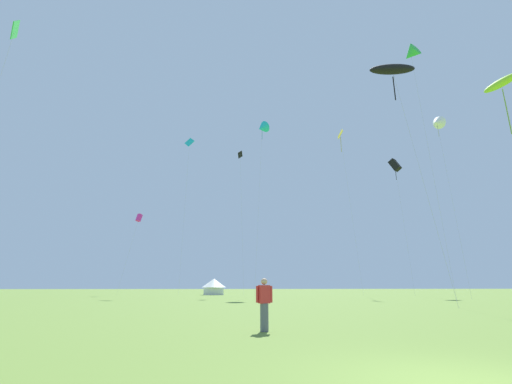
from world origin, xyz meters
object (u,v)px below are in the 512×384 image
Objects in this scene: person_spectator at (264,305)px; festival_tent_right at (214,286)px; kite_black_parafoil at (392,69)px; kite_yellow_diamond at (341,137)px; kite_white_delta at (437,123)px; kite_black_box at (395,165)px; kite_cyan_diamond at (189,145)px; kite_cyan_delta at (262,128)px; kite_green_diamond at (14,34)px; kite_lime_parafoil at (501,83)px; kite_magenta_box at (139,218)px; kite_black_diamond at (240,160)px; kite_green_delta at (411,54)px.

festival_tent_right reaches higher than person_spectator.
kite_yellow_diamond reaches higher than kite_black_parafoil.
kite_white_delta is 0.83× the size of kite_yellow_diamond.
kite_black_box is at bearing -24.60° from kite_yellow_diamond.
person_spectator is at bearing -80.83° from kite_cyan_diamond.
kite_cyan_delta reaches higher than kite_black_parafoil.
kite_black_box is 54.31m from kite_green_diamond.
kite_green_diamond is 1.12× the size of kite_lime_parafoil.
kite_cyan_diamond is at bearing 99.17° from person_spectator.
kite_green_diamond is at bearing -93.80° from kite_magenta_box.
person_spectator is (7.85, -48.67, -25.90)m from kite_cyan_diamond.
kite_green_diamond is (-32.32, 0.98, 1.90)m from kite_black_parafoil.
kite_magenta_box is (-36.53, 7.50, -14.39)m from kite_yellow_diamond.
kite_white_delta is 40.95m from kite_cyan_diamond.
kite_black_parafoil is 0.89× the size of kite_green_diamond.
person_spectator is at bearing -123.85° from kite_black_box.
kite_cyan_delta is 1.44× the size of kite_lime_parafoil.
kite_magenta_box is (-8.80, 3.87, -13.15)m from kite_cyan_diamond.
kite_black_diamond is at bearing 88.09° from person_spectator.
kite_cyan_diamond is 36.64m from kite_green_diamond.
kite_green_delta reaches higher than kite_black_diamond.
kite_yellow_diamond is 6.96× the size of festival_tent_right.
kite_green_diamond is at bearing -161.91° from kite_white_delta.
person_spectator is (16.65, -52.53, -12.75)m from kite_magenta_box.
kite_white_delta is 1.19× the size of kite_lime_parafoil.
kite_black_box reaches higher than person_spectator.
kite_magenta_box is at bearing 127.12° from kite_black_parafoil.
kite_yellow_diamond reaches higher than kite_magenta_box.
kite_green_diamond is at bearing -149.89° from kite_black_box.
festival_tent_right is at bearing 162.76° from kite_yellow_diamond.
kite_white_delta reaches higher than person_spectator.
kite_green_diamond is 5.46× the size of festival_tent_right.
kite_black_parafoil is 1.44× the size of kite_magenta_box.
kite_black_parafoil reaches higher than festival_tent_right.
kite_magenta_box reaches higher than festival_tent_right.
kite_magenta_box is (-44.43, 11.12, -7.89)m from kite_black_box.
kite_magenta_box is at bearing 86.20° from kite_green_diamond.
person_spectator is at bearing -96.74° from kite_cyan_delta.
festival_tent_right is at bearing 66.29° from kite_green_diamond.
kite_cyan_delta is 27.86m from kite_magenta_box.
kite_green_diamond reaches higher than festival_tent_right.
festival_tent_right is at bearing 126.20° from kite_lime_parafoil.
person_spectator is (-28.30, -29.69, -22.86)m from kite_white_delta.
kite_black_box is at bearing -7.29° from kite_cyan_delta.
kite_black_parafoil is at bearing -132.63° from kite_white_delta.
kite_green_delta is 17.49× the size of person_spectator.
person_spectator is at bearing -87.15° from festival_tent_right.
kite_black_box reaches higher than kite_lime_parafoil.
kite_green_delta is at bearing 49.37° from kite_black_parafoil.
kite_yellow_diamond reaches higher than person_spectator.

